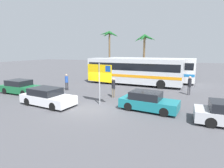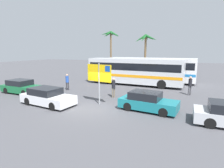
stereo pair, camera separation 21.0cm
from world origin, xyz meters
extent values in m
plane|color=#4C4C51|center=(0.00, 0.00, 0.00)|extent=(120.00, 120.00, 0.00)
cube|color=silver|center=(-0.49, 10.35, 1.73)|extent=(11.45, 2.57, 2.90)
cube|color=black|center=(-0.49, 10.35, 2.28)|extent=(11.00, 2.59, 0.84)
cube|color=orange|center=(-0.49, 10.35, 1.22)|extent=(11.34, 2.59, 0.32)
cylinder|color=black|center=(3.07, 11.51, 0.50)|extent=(1.00, 0.28, 1.00)
cylinder|color=black|center=(3.07, 9.19, 0.50)|extent=(1.00, 0.28, 1.00)
cylinder|color=black|center=(-4.04, 11.51, 0.50)|extent=(1.00, 0.28, 1.00)
cylinder|color=black|center=(-4.04, 9.19, 0.50)|extent=(1.00, 0.28, 1.00)
cube|color=white|center=(0.72, 13.56, 1.73)|extent=(11.45, 2.57, 2.90)
cube|color=black|center=(0.72, 13.56, 2.28)|extent=(11.00, 2.59, 0.84)
cube|color=#1E70B7|center=(0.72, 13.56, 1.22)|extent=(11.34, 2.59, 0.32)
cylinder|color=black|center=(4.27, 14.72, 0.50)|extent=(1.00, 0.28, 1.00)
cylinder|color=black|center=(4.27, 12.40, 0.50)|extent=(1.00, 0.28, 1.00)
cylinder|color=black|center=(-2.83, 14.72, 0.50)|extent=(1.00, 0.28, 1.00)
cylinder|color=black|center=(-2.83, 12.40, 0.50)|extent=(1.00, 0.28, 1.00)
cylinder|color=gray|center=(-0.25, 1.17, 1.60)|extent=(0.11, 0.11, 3.20)
cube|color=yellow|center=(-0.25, 1.17, 2.45)|extent=(2.19, 0.37, 1.30)
cube|color=#1447A8|center=(0.54, 1.06, 2.82)|extent=(0.45, 0.13, 0.44)
cube|color=#19757F|center=(3.58, 1.28, 0.48)|extent=(4.07, 1.95, 0.64)
cube|color=black|center=(3.34, 1.30, 1.06)|extent=(2.17, 1.68, 0.52)
cylinder|color=black|center=(4.86, 1.95, 0.30)|extent=(0.61, 0.20, 0.60)
cylinder|color=black|center=(4.74, 0.43, 0.30)|extent=(0.61, 0.20, 0.60)
cylinder|color=black|center=(2.41, 2.13, 0.30)|extent=(0.61, 0.20, 0.60)
cylinder|color=black|center=(2.30, 0.62, 0.30)|extent=(0.61, 0.20, 0.60)
cube|color=#196638|center=(-8.98, 1.23, 0.48)|extent=(4.03, 1.78, 0.64)
cube|color=black|center=(-9.22, 1.23, 1.06)|extent=(2.10, 1.63, 0.52)
cylinder|color=black|center=(-7.74, 2.04, 0.30)|extent=(0.60, 0.16, 0.60)
cylinder|color=black|center=(-7.73, 0.43, 0.30)|extent=(0.60, 0.16, 0.60)
cylinder|color=black|center=(-10.23, 2.03, 0.30)|extent=(0.60, 0.16, 0.60)
cylinder|color=black|center=(-10.22, 0.42, 0.30)|extent=(0.60, 0.16, 0.60)
cube|color=silver|center=(-3.73, -0.66, 0.48)|extent=(4.41, 2.07, 0.64)
cube|color=black|center=(-3.99, -0.65, 1.06)|extent=(2.34, 1.79, 0.52)
cylinder|color=black|center=(-2.34, 0.07, 0.30)|extent=(0.61, 0.20, 0.60)
cylinder|color=black|center=(-2.45, -1.57, 0.30)|extent=(0.61, 0.20, 0.60)
cylinder|color=black|center=(-5.01, 0.25, 0.30)|extent=(0.61, 0.20, 0.60)
cylinder|color=black|center=(-5.12, -1.40, 0.30)|extent=(0.61, 0.20, 0.60)
cylinder|color=black|center=(7.24, 1.34, 0.30)|extent=(0.61, 0.19, 0.60)
cylinder|color=black|center=(7.31, -0.26, 0.30)|extent=(0.61, 0.19, 0.60)
cylinder|color=#4C4C51|center=(5.91, 7.28, 0.43)|extent=(0.13, 0.13, 0.87)
cylinder|color=#4C4C51|center=(6.05, 7.38, 0.43)|extent=(0.13, 0.13, 0.87)
cylinder|color=black|center=(5.98, 7.33, 1.21)|extent=(0.32, 0.32, 0.69)
sphere|color=tan|center=(5.98, 7.33, 1.67)|extent=(0.24, 0.24, 0.24)
cylinder|color=#706656|center=(-0.18, 3.45, 0.43)|extent=(0.13, 0.13, 0.86)
cylinder|color=#706656|center=(-0.07, 3.59, 0.43)|extent=(0.13, 0.13, 0.86)
cylinder|color=black|center=(-0.12, 3.52, 1.20)|extent=(0.32, 0.32, 0.68)
sphere|color=tan|center=(-0.12, 3.52, 1.66)|extent=(0.23, 0.23, 0.23)
cylinder|color=#2D2D33|center=(-5.79, 4.34, 0.42)|extent=(0.13, 0.13, 0.83)
cylinder|color=#2D2D33|center=(-5.92, 4.22, 0.42)|extent=(0.13, 0.13, 0.83)
cylinder|color=#2851B2|center=(-5.86, 4.28, 1.16)|extent=(0.32, 0.32, 0.66)
sphere|color=tan|center=(-5.86, 4.28, 1.60)|extent=(0.23, 0.23, 0.23)
cylinder|color=brown|center=(-8.20, 19.87, 3.62)|extent=(0.32, 0.32, 7.24)
cone|color=#195623|center=(-7.40, 19.82, 7.01)|extent=(1.83, 0.56, 1.24)
cone|color=#195623|center=(-7.64, 20.51, 7.12)|extent=(1.56, 1.68, 1.05)
cone|color=#195623|center=(-8.37, 20.73, 7.21)|extent=(0.79, 1.91, 0.88)
cone|color=#195623|center=(-8.96, 20.24, 7.10)|extent=(1.85, 1.21, 1.09)
cone|color=#195623|center=(-8.99, 19.49, 7.21)|extent=(1.87, 1.21, 0.88)
cone|color=#195623|center=(-8.47, 19.10, 7.05)|extent=(1.02, 1.87, 1.18)
cone|color=#195623|center=(-7.74, 19.13, 7.19)|extent=(1.36, 1.81, 0.91)
cylinder|color=brown|center=(-0.89, 16.72, 3.08)|extent=(0.32, 0.32, 6.15)
cone|color=#195623|center=(-0.08, 16.88, 6.02)|extent=(1.85, 0.79, 1.08)
cone|color=#195623|center=(-0.45, 17.44, 6.08)|extent=(1.32, 1.78, 0.96)
cone|color=#195623|center=(-0.95, 17.56, 6.09)|extent=(0.57, 1.85, 0.95)
cone|color=#195623|center=(-1.64, 17.08, 6.07)|extent=(1.83, 1.18, 0.97)
cone|color=#195623|center=(-1.56, 16.35, 5.92)|extent=(1.75, 1.24, 1.26)
cone|color=#195623|center=(-0.99, 15.97, 5.90)|extent=(0.69, 1.79, 1.28)
cone|color=#195623|center=(-0.27, 16.13, 6.10)|extent=(1.62, 1.58, 0.92)
camera|label=1|loc=(6.28, -10.88, 4.11)|focal=29.14mm
camera|label=2|loc=(6.47, -10.79, 4.11)|focal=29.14mm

